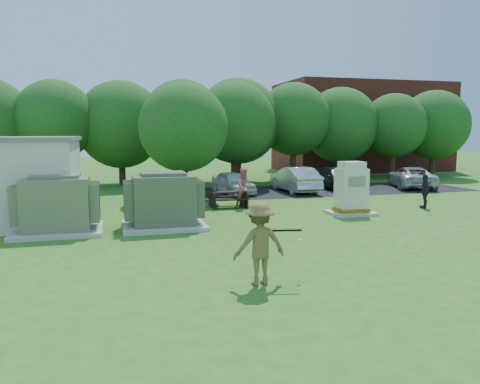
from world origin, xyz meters
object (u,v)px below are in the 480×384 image
object	(u,v)px
batter	(259,244)
picnic_table	(228,197)
car_dark	(338,179)
transformer_right	(164,202)
car_silver_a	(295,179)
person_walking_right	(425,191)
car_silver_b	(411,177)
transformer_left	(57,206)
car_white	(233,183)
person_at_picnic	(244,188)
generator_cabinet	(351,191)

from	to	relation	value
batter	picnic_table	bearing A→B (deg)	-104.85
car_dark	picnic_table	bearing A→B (deg)	-147.43
transformer_right	car_silver_a	distance (m)	12.14
person_walking_right	car_silver_b	world-z (taller)	person_walking_right
transformer_left	car_silver_b	world-z (taller)	transformer_left
picnic_table	car_white	size ratio (longest dim) A/B	0.47
car_silver_a	car_dark	size ratio (longest dim) A/B	0.99
picnic_table	person_at_picnic	xyz separation A→B (m)	(0.70, -0.38, 0.47)
person_at_picnic	transformer_right	bearing A→B (deg)	-157.56
person_walking_right	car_white	xyz separation A→B (m)	(-7.36, 7.36, -0.15)
batter	person_walking_right	bearing A→B (deg)	-146.40
person_walking_right	car_silver_a	bearing A→B (deg)	-126.58
batter	car_silver_b	distance (m)	21.87
person_walking_right	car_white	world-z (taller)	person_walking_right
generator_cabinet	car_dark	size ratio (longest dim) A/B	0.50
transformer_right	picnic_table	world-z (taller)	transformer_right
generator_cabinet	person_at_picnic	distance (m)	4.89
transformer_left	batter	xyz separation A→B (m)	(5.15, -7.20, -0.00)
person_at_picnic	person_walking_right	xyz separation A→B (m)	(8.11, -2.24, -0.14)
car_dark	car_silver_b	distance (m)	4.97
car_dark	car_silver_b	bearing A→B (deg)	-3.67
picnic_table	car_white	distance (m)	4.96
picnic_table	car_dark	bearing A→B (deg)	31.43
car_white	car_silver_b	bearing A→B (deg)	-10.30
generator_cabinet	person_walking_right	bearing A→B (deg)	8.57
transformer_left	car_silver_a	distance (m)	15.00
transformer_right	transformer_left	bearing A→B (deg)	180.00
person_at_picnic	generator_cabinet	bearing A→B (deg)	-54.47
generator_cabinet	person_at_picnic	bearing A→B (deg)	144.17
car_dark	person_walking_right	bearing A→B (deg)	-84.43
person_walking_right	person_at_picnic	bearing A→B (deg)	-78.69
transformer_right	picnic_table	bearing A→B (deg)	49.23
generator_cabinet	car_silver_b	size ratio (longest dim) A/B	0.47
car_silver_a	picnic_table	bearing A→B (deg)	40.02
person_walking_right	car_dark	size ratio (longest dim) A/B	0.35
car_silver_a	car_dark	world-z (taller)	car_silver_a
generator_cabinet	batter	size ratio (longest dim) A/B	1.18
transformer_right	person_walking_right	size ratio (longest dim) A/B	1.87
generator_cabinet	transformer_right	bearing A→B (deg)	-174.81
batter	car_dark	distance (m)	19.13
car_white	car_dark	bearing A→B (deg)	-7.26
batter	transformer_right	bearing A→B (deg)	-83.41
person_at_picnic	person_walking_right	distance (m)	8.41
car_dark	car_white	bearing A→B (deg)	-176.48
generator_cabinet	car_silver_a	distance (m)	7.83
generator_cabinet	car_dark	xyz separation A→B (m)	(3.55, 8.26, -0.33)
batter	car_dark	size ratio (longest dim) A/B	0.42
transformer_left	car_silver_b	size ratio (longest dim) A/B	0.62
transformer_right	batter	bearing A→B (deg)	-78.57
person_walking_right	car_dark	world-z (taller)	person_walking_right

